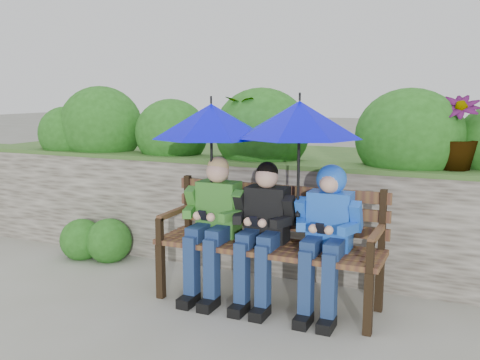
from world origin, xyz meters
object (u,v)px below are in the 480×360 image
at_px(park_bench, 271,236).
at_px(boy_right, 327,226).
at_px(boy_left, 213,219).
at_px(boy_middle, 263,226).
at_px(umbrella_right, 299,119).
at_px(umbrella_left, 211,121).

height_order(park_bench, boy_right, boy_right).
height_order(boy_left, boy_right, boy_left).
xyz_separation_m(boy_middle, boy_right, (0.51, 0.01, 0.04)).
bearing_deg(boy_left, umbrella_right, 0.72).
xyz_separation_m(boy_right, umbrella_left, (-0.96, 0.02, 0.75)).
relative_size(park_bench, umbrella_right, 1.91).
distance_m(boy_left, umbrella_right, 1.08).
xyz_separation_m(boy_left, boy_right, (0.93, 0.01, 0.03)).
bearing_deg(park_bench, boy_middle, -113.37).
height_order(boy_middle, umbrella_left, umbrella_left).
distance_m(park_bench, boy_right, 0.50).
height_order(boy_right, umbrella_right, umbrella_right).
bearing_deg(park_bench, umbrella_left, -174.52).
height_order(boy_middle, umbrella_right, umbrella_right).
relative_size(boy_left, umbrella_right, 1.23).
height_order(boy_left, umbrella_left, umbrella_left).
bearing_deg(boy_left, umbrella_left, 130.26).
relative_size(boy_left, boy_right, 1.01).
distance_m(park_bench, umbrella_left, 1.03).
bearing_deg(boy_left, boy_right, 0.88).
height_order(park_bench, umbrella_right, umbrella_right).
bearing_deg(umbrella_right, boy_left, -179.28).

